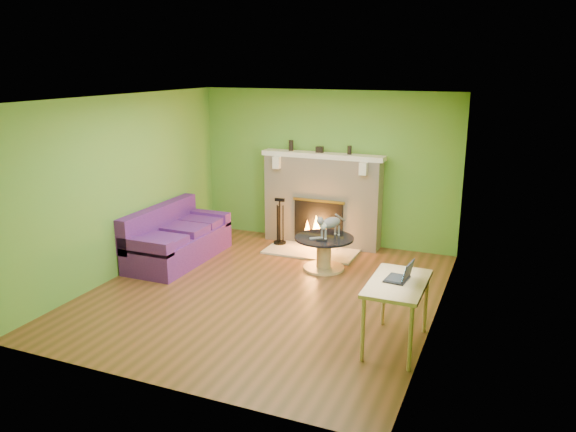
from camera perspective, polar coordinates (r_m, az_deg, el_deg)
name	(u,v)px	position (r m, az deg, el deg)	size (l,w,h in m)	color
floor	(265,292)	(7.74, -2.30, -7.71)	(5.00, 5.00, 0.00)	brown
ceiling	(263,98)	(7.14, -2.53, 11.89)	(5.00, 5.00, 0.00)	white
wall_back	(326,168)	(9.60, 3.91, 4.93)	(5.00, 5.00, 0.00)	#659832
wall_front	(149,259)	(5.26, -13.99, -4.29)	(5.00, 5.00, 0.00)	#659832
wall_left	(124,186)	(8.51, -16.31, 2.99)	(5.00, 5.00, 0.00)	#659832
wall_right	(441,217)	(6.72, 15.26, -0.10)	(5.00, 5.00, 0.00)	#659832
window_frame	(429,215)	(5.80, 14.12, 0.10)	(1.20, 1.20, 0.00)	silver
window_pane	(428,215)	(5.80, 14.04, 0.11)	(1.06, 1.06, 0.00)	white
fireplace	(322,200)	(9.54, 3.49, 1.63)	(2.10, 0.46, 1.58)	beige
hearth	(311,251)	(9.29, 2.37, -3.61)	(1.50, 0.75, 0.03)	beige
mantel	(323,155)	(9.37, 3.53, 6.17)	(2.10, 0.28, 0.08)	silver
sofa	(176,240)	(9.03, -11.32, -2.36)	(0.88, 1.89, 0.85)	#461B67
coffee_table	(324,251)	(8.48, 3.68, -3.53)	(0.89, 0.89, 0.50)	tan
desk	(397,290)	(6.20, 11.04, -7.36)	(0.59, 1.02, 0.76)	tan
cat	(331,225)	(8.38, 4.35, -0.96)	(0.21, 0.57, 0.36)	slate
remote_silver	(315,238)	(8.33, 2.78, -2.25)	(0.17, 0.04, 0.02)	gray
remote_black	(322,240)	(8.24, 3.43, -2.47)	(0.16, 0.04, 0.02)	black
laptop	(397,270)	(6.17, 11.05, -5.42)	(0.26, 0.30, 0.22)	black
fire_tools	(280,221)	(9.52, -0.85, -0.50)	(0.21, 0.21, 0.80)	black
mantel_vase_left	(291,145)	(9.58, 0.31, 7.18)	(0.08, 0.08, 0.18)	black
mantel_vase_right	(350,150)	(9.25, 6.27, 6.67)	(0.07, 0.07, 0.14)	black
mantel_box	(320,150)	(9.41, 3.24, 6.76)	(0.12, 0.08, 0.10)	black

